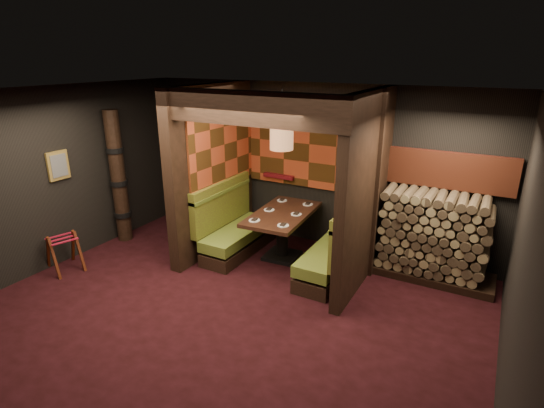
{
  "coord_description": "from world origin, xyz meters",
  "views": [
    {
      "loc": [
        2.92,
        -3.98,
        3.27
      ],
      "look_at": [
        0.0,
        1.3,
        1.15
      ],
      "focal_mm": 28.0,
      "sensor_mm": 36.0,
      "label": 1
    }
  ],
  "objects": [
    {
      "name": "floor",
      "position": [
        0.0,
        0.0,
        -0.01
      ],
      "size": [
        6.5,
        5.5,
        0.02
      ],
      "primitive_type": "cube",
      "color": "black",
      "rests_on": "ground"
    },
    {
      "name": "ceiling",
      "position": [
        0.0,
        0.0,
        2.86
      ],
      "size": [
        6.5,
        5.5,
        0.02
      ],
      "primitive_type": "cube",
      "color": "black",
      "rests_on": "ground"
    },
    {
      "name": "wall_back",
      "position": [
        0.0,
        2.76,
        1.43
      ],
      "size": [
        6.5,
        0.02,
        2.85
      ],
      "primitive_type": "cube",
      "color": "black",
      "rests_on": "ground"
    },
    {
      "name": "wall_left",
      "position": [
        -3.26,
        0.0,
        1.43
      ],
      "size": [
        0.02,
        5.5,
        2.85
      ],
      "primitive_type": "cube",
      "color": "black",
      "rests_on": "ground"
    },
    {
      "name": "wall_right",
      "position": [
        3.26,
        0.0,
        1.43
      ],
      "size": [
        0.02,
        5.5,
        2.85
      ],
      "primitive_type": "cube",
      "color": "black",
      "rests_on": "ground"
    },
    {
      "name": "partition_left",
      "position": [
        -1.35,
        1.65,
        1.43
      ],
      "size": [
        0.2,
        2.2,
        2.85
      ],
      "primitive_type": "cube",
      "color": "black",
      "rests_on": "floor"
    },
    {
      "name": "partition_right",
      "position": [
        1.3,
        1.7,
        1.43
      ],
      "size": [
        0.15,
        2.1,
        2.85
      ],
      "primitive_type": "cube",
      "color": "black",
      "rests_on": "floor"
    },
    {
      "name": "header_beam",
      "position": [
        -0.02,
        0.7,
        2.63
      ],
      "size": [
        2.85,
        0.18,
        0.44
      ],
      "primitive_type": "cube",
      "color": "black",
      "rests_on": "partition_left"
    },
    {
      "name": "tapa_back_panel",
      "position": [
        -0.02,
        2.71,
        1.82
      ],
      "size": [
        2.4,
        0.06,
        1.55
      ],
      "primitive_type": "cube",
      "color": "#AB3F1F",
      "rests_on": "wall_back"
    },
    {
      "name": "tapa_side_panel",
      "position": [
        -1.23,
        1.82,
        1.85
      ],
      "size": [
        0.04,
        1.85,
        1.45
      ],
      "primitive_type": "cube",
      "color": "#AB3F1F",
      "rests_on": "partition_left"
    },
    {
      "name": "lacquer_shelf",
      "position": [
        -0.6,
        2.65,
        1.18
      ],
      "size": [
        0.6,
        0.12,
        0.07
      ],
      "primitive_type": "cube",
      "color": "#5F0D15",
      "rests_on": "wall_back"
    },
    {
      "name": "booth_bench_left",
      "position": [
        -0.96,
        1.65,
        0.4
      ],
      "size": [
        0.68,
        1.6,
        1.14
      ],
      "color": "black",
      "rests_on": "floor"
    },
    {
      "name": "booth_bench_right",
      "position": [
        0.93,
        1.65,
        0.4
      ],
      "size": [
        0.68,
        1.6,
        1.14
      ],
      "color": "black",
      "rests_on": "floor"
    },
    {
      "name": "dining_table",
      "position": [
        -0.1,
        1.84,
        0.59
      ],
      "size": [
        0.95,
        1.61,
        0.82
      ],
      "color": "black",
      "rests_on": "floor"
    },
    {
      "name": "place_settings",
      "position": [
        -0.1,
        1.84,
        0.83
      ],
      "size": [
        0.74,
        1.28,
        0.03
      ],
      "color": "white",
      "rests_on": "dining_table"
    },
    {
      "name": "pendant_lamp",
      "position": [
        -0.1,
        1.79,
        2.11
      ],
      "size": [
        0.37,
        0.37,
        0.97
      ],
      "color": "#935E39",
      "rests_on": "ceiling"
    },
    {
      "name": "framed_picture",
      "position": [
        -3.22,
        0.1,
        1.62
      ],
      "size": [
        0.05,
        0.36,
        0.46
      ],
      "color": "olive",
      "rests_on": "wall_left"
    },
    {
      "name": "luggage_rack",
      "position": [
        -2.96,
        -0.22,
        0.33
      ],
      "size": [
        0.7,
        0.59,
        0.66
      ],
      "color": "#421608",
      "rests_on": "floor"
    },
    {
      "name": "totem_column",
      "position": [
        -3.05,
        1.1,
        1.19
      ],
      "size": [
        0.31,
        0.31,
        2.4
      ],
      "color": "black",
      "rests_on": "floor"
    },
    {
      "name": "firewood_stack",
      "position": [
        2.29,
        2.35,
        0.68
      ],
      "size": [
        1.73,
        0.7,
        1.36
      ],
      "color": "black",
      "rests_on": "floor"
    },
    {
      "name": "mosaic_header",
      "position": [
        2.29,
        2.68,
        1.64
      ],
      "size": [
        1.83,
        0.1,
        0.56
      ],
      "primitive_type": "cube",
      "color": "brown",
      "rests_on": "wall_back"
    },
    {
      "name": "bay_front_post",
      "position": [
        1.39,
        1.96,
        1.43
      ],
      "size": [
        0.08,
        0.08,
        2.85
      ],
      "primitive_type": "cube",
      "color": "black",
      "rests_on": "floor"
    }
  ]
}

